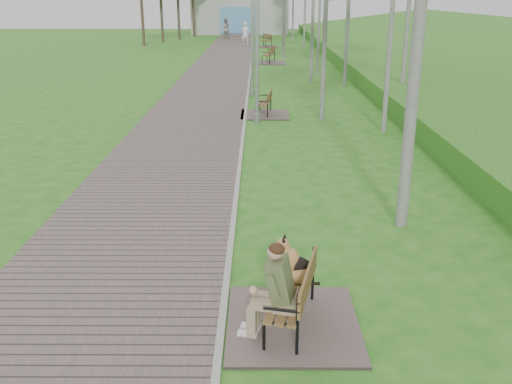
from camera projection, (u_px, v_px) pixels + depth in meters
ground at (238, 182)px, 12.96m from camera, size 120.00×120.00×0.00m
walkway at (221, 67)px, 33.27m from camera, size 3.50×67.00×0.04m
kerb at (251, 67)px, 33.26m from camera, size 0.10×67.00×0.05m
embankment at (465, 71)px, 31.79m from camera, size 14.00×70.00×1.60m
building_north at (240, 14)px, 60.44m from camera, size 10.00×5.20×4.00m
bench_main at (287, 299)px, 7.20m from camera, size 1.70×1.88×1.48m
bench_second at (264, 110)px, 20.06m from camera, size 1.68×1.86×1.03m
bench_third at (268, 59)px, 35.16m from camera, size 2.05×2.27×1.26m
bench_far at (265, 44)px, 45.86m from camera, size 2.02×2.24×1.24m
lamp_post_near at (257, 46)px, 18.13m from camera, size 0.20×0.20×5.28m
lamp_post_second at (252, 38)px, 23.07m from camera, size 0.20×0.20×5.05m
lamp_post_third at (254, 21)px, 41.35m from camera, size 0.18×0.18×4.68m
pedestrian_near at (245, 34)px, 47.06m from camera, size 0.70×0.47×1.87m
pedestrian_far at (225, 29)px, 53.27m from camera, size 1.15×1.05×1.93m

